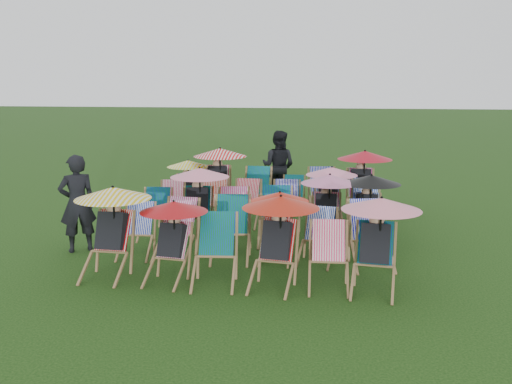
# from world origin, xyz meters

# --- Properties ---
(ground) EXTENTS (100.00, 100.00, 0.00)m
(ground) POSITION_xyz_m (0.00, 0.00, 0.00)
(ground) COLOR black
(ground) RESTS_ON ground
(deckchair_0) EXTENTS (1.17, 1.22, 1.39)m
(deckchair_0) POSITION_xyz_m (-2.03, -2.15, 0.73)
(deckchair_0) COLOR olive
(deckchair_0) RESTS_ON ground
(deckchair_1) EXTENTS (1.02, 1.08, 1.21)m
(deckchair_1) POSITION_xyz_m (-1.06, -2.24, 0.64)
(deckchair_1) COLOR olive
(deckchair_1) RESTS_ON ground
(deckchair_2) EXTENTS (0.73, 0.97, 1.01)m
(deckchair_2) POSITION_xyz_m (-0.36, -2.28, 0.50)
(deckchair_2) COLOR olive
(deckchair_2) RESTS_ON ground
(deckchair_3) EXTENTS (1.13, 1.20, 1.34)m
(deckchair_3) POSITION_xyz_m (0.55, -2.27, 0.71)
(deckchair_3) COLOR olive
(deckchair_3) RESTS_ON ground
(deckchair_4) EXTENTS (0.64, 0.88, 0.93)m
(deckchair_4) POSITION_xyz_m (1.32, -2.22, 0.46)
(deckchair_4) COLOR olive
(deckchair_4) RESTS_ON ground
(deckchair_5) EXTENTS (1.14, 1.21, 1.35)m
(deckchair_5) POSITION_xyz_m (1.98, -2.26, 0.71)
(deckchair_5) COLOR olive
(deckchair_5) RESTS_ON ground
(deckchair_6) EXTENTS (0.64, 0.85, 0.88)m
(deckchair_6) POSITION_xyz_m (-1.98, -1.11, 0.44)
(deckchair_6) COLOR olive
(deckchair_6) RESTS_ON ground
(deckchair_7) EXTENTS (0.72, 0.95, 0.97)m
(deckchair_7) POSITION_xyz_m (-1.28, -1.09, 0.48)
(deckchair_7) COLOR olive
(deckchair_7) RESTS_ON ground
(deckchair_8) EXTENTS (0.76, 1.00, 1.03)m
(deckchair_8) POSITION_xyz_m (-0.34, -1.06, 0.51)
(deckchair_8) COLOR olive
(deckchair_8) RESTS_ON ground
(deckchair_9) EXTENTS (0.97, 1.01, 1.15)m
(deckchair_9) POSITION_xyz_m (0.44, -1.03, 0.61)
(deckchair_9) COLOR olive
(deckchair_9) RESTS_ON ground
(deckchair_10) EXTENTS (0.71, 0.90, 0.88)m
(deckchair_10) POSITION_xyz_m (1.12, -1.06, 0.44)
(deckchair_10) COLOR olive
(deckchair_10) RESTS_ON ground
(deckchair_11) EXTENTS (0.84, 1.05, 1.03)m
(deckchair_11) POSITION_xyz_m (1.98, -1.12, 0.51)
(deckchair_11) COLOR olive
(deckchair_11) RESTS_ON ground
(deckchair_12) EXTENTS (0.68, 0.89, 0.91)m
(deckchair_12) POSITION_xyz_m (-2.02, 0.07, 0.46)
(deckchair_12) COLOR olive
(deckchair_12) RESTS_ON ground
(deckchair_13) EXTENTS (1.13, 1.21, 1.34)m
(deckchair_13) POSITION_xyz_m (-1.20, 0.17, 0.71)
(deckchair_13) COLOR olive
(deckchair_13) RESTS_ON ground
(deckchair_14) EXTENTS (0.79, 0.99, 0.97)m
(deckchair_14) POSITION_xyz_m (-0.46, -0.02, 0.49)
(deckchair_14) COLOR olive
(deckchair_14) RESTS_ON ground
(deckchair_15) EXTENTS (0.73, 0.97, 1.02)m
(deckchair_15) POSITION_xyz_m (0.32, -0.01, 0.51)
(deckchair_15) COLOR olive
(deckchair_15) RESTS_ON ground
(deckchair_16) EXTENTS (1.07, 1.11, 1.27)m
(deckchair_16) POSITION_xyz_m (1.26, 0.13, 0.67)
(deckchair_16) COLOR olive
(deckchair_16) RESTS_ON ground
(deckchair_17) EXTENTS (1.08, 1.12, 1.28)m
(deckchair_17) POSITION_xyz_m (2.02, 0.16, 0.67)
(deckchair_17) COLOR olive
(deckchair_17) RESTS_ON ground
(deckchair_18) EXTENTS (0.71, 0.89, 0.87)m
(deckchair_18) POSITION_xyz_m (-2.00, 1.22, 0.43)
(deckchair_18) COLOR olive
(deckchair_18) RESTS_ON ground
(deckchair_19) EXTENTS (0.74, 0.96, 0.97)m
(deckchair_19) POSITION_xyz_m (-1.09, 1.16, 0.49)
(deckchair_19) COLOR olive
(deckchair_19) RESTS_ON ground
(deckchair_20) EXTENTS (0.65, 0.88, 0.92)m
(deckchair_20) POSITION_xyz_m (-0.44, 1.22, 0.46)
(deckchair_20) COLOR olive
(deckchair_20) RESTS_ON ground
(deckchair_21) EXTENTS (0.66, 0.89, 0.93)m
(deckchair_21) POSITION_xyz_m (0.42, 1.22, 0.46)
(deckchair_21) COLOR olive
(deckchair_21) RESTS_ON ground
(deckchair_22) EXTENTS (1.05, 1.13, 1.25)m
(deckchair_22) POSITION_xyz_m (1.30, 1.22, 0.66)
(deckchair_22) COLOR olive
(deckchair_22) RESTS_ON ground
(deckchair_23) EXTENTS (0.72, 0.95, 0.97)m
(deckchair_23) POSITION_xyz_m (2.01, 1.27, 0.49)
(deckchair_23) COLOR olive
(deckchair_23) RESTS_ON ground
(deckchair_24) EXTENTS (0.97, 1.04, 1.15)m
(deckchair_24) POSITION_xyz_m (-2.00, 2.44, 0.61)
(deckchair_24) COLOR olive
(deckchair_24) RESTS_ON ground
(deckchair_25) EXTENTS (1.22, 1.32, 1.44)m
(deckchair_25) POSITION_xyz_m (-1.25, 2.44, 0.76)
(deckchair_25) COLOR olive
(deckchair_25) RESTS_ON ground
(deckchair_26) EXTENTS (0.73, 0.97, 1.02)m
(deckchair_26) POSITION_xyz_m (-0.37, 2.33, 0.51)
(deckchair_26) COLOR olive
(deckchair_26) RESTS_ON ground
(deckchair_27) EXTENTS (0.58, 0.79, 0.83)m
(deckchair_27) POSITION_xyz_m (0.47, 2.40, 0.42)
(deckchair_27) COLOR olive
(deckchair_27) RESTS_ON ground
(deckchair_28) EXTENTS (0.81, 1.03, 1.02)m
(deckchair_28) POSITION_xyz_m (1.16, 2.42, 0.51)
(deckchair_28) COLOR olive
(deckchair_28) RESTS_ON ground
(deckchair_29) EXTENTS (1.21, 1.27, 1.44)m
(deckchair_29) POSITION_xyz_m (2.01, 2.44, 0.76)
(deckchair_29) COLOR olive
(deckchair_29) RESTS_ON ground
(person_left) EXTENTS (0.75, 0.69, 1.73)m
(person_left) POSITION_xyz_m (-3.08, -0.98, 0.86)
(person_left) COLOR black
(person_left) RESTS_ON ground
(person_rear) EXTENTS (1.00, 0.86, 1.77)m
(person_rear) POSITION_xyz_m (0.02, 3.67, 0.88)
(person_rear) COLOR black
(person_rear) RESTS_ON ground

